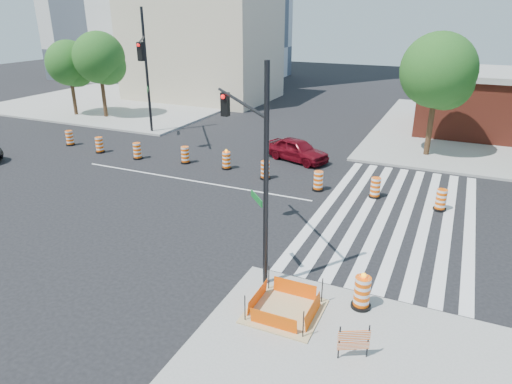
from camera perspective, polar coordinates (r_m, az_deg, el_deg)
ground at (r=25.32m, az=-8.21°, el=1.45°), size 120.00×120.00×0.00m
sidewalk_nw at (r=49.71m, az=-14.95°, el=11.14°), size 22.00×22.00×0.15m
crosswalk_east at (r=21.83m, az=16.96°, el=-2.74°), size 6.75×13.50×0.01m
lane_centerline at (r=25.31m, az=-8.21°, el=1.46°), size 14.00×0.12×0.01m
excavation_pit at (r=14.40m, az=3.56°, el=-14.49°), size 2.20×2.20×0.90m
beige_midrise at (r=48.92m, az=-6.72°, el=17.37°), size 14.00×10.00×10.00m
red_coupe at (r=28.30m, az=5.17°, el=5.28°), size 4.40×2.87×1.39m
signal_pole_se at (r=15.23m, az=-0.69°, el=5.60°), size 3.86×4.10×7.28m
signal_pole_nw at (r=33.14m, az=-13.74°, el=15.44°), size 3.93×5.52×8.76m
pit_drum at (r=14.69m, az=13.10°, el=-12.22°), size 0.62×0.62×1.22m
barricade at (r=12.79m, az=12.12°, el=-17.68°), size 0.78×0.44×1.01m
tree_north_a at (r=42.96m, az=-22.24°, el=14.42°), size 3.77×3.77×6.41m
tree_north_b at (r=41.18m, az=-18.91°, el=15.28°), size 4.20×4.20×7.14m
tree_north_c at (r=30.17m, az=21.84°, el=13.46°), size 4.47×4.47×7.60m
median_drum_0 at (r=34.06m, az=-22.26°, el=6.21°), size 0.60×0.60×1.02m
median_drum_1 at (r=31.59m, az=-18.97°, el=5.53°), size 0.60×0.60×1.02m
median_drum_2 at (r=29.55m, az=-14.62°, el=4.93°), size 0.60×0.60×1.02m
median_drum_3 at (r=28.12m, az=-8.84°, el=4.53°), size 0.60×0.60×1.02m
median_drum_4 at (r=26.82m, az=-3.72°, el=3.91°), size 0.60×0.60×1.18m
median_drum_5 at (r=25.15m, az=1.15°, el=2.70°), size 0.60×0.60×1.02m
median_drum_6 at (r=23.74m, az=7.78°, el=1.30°), size 0.60×0.60×1.02m
median_drum_7 at (r=23.40m, az=14.69°, el=0.45°), size 0.60×0.60×1.02m
median_drum_8 at (r=22.87m, az=22.10°, el=-1.00°), size 0.60×0.60×1.02m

